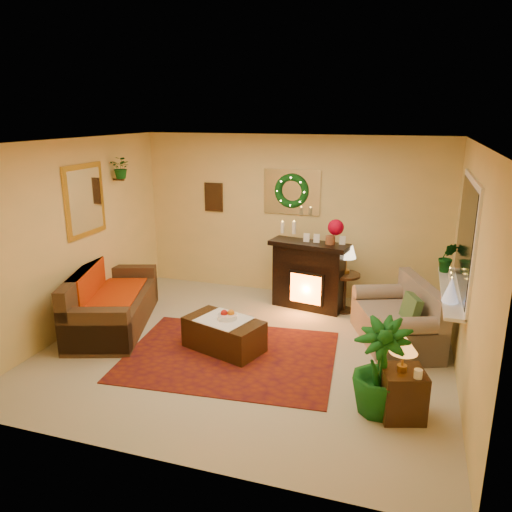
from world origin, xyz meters
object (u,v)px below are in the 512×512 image
(fireplace, at_px, (309,274))
(loveseat, at_px, (397,313))
(coffee_table, at_px, (224,334))
(sofa, at_px, (113,297))
(end_table_square, at_px, (402,392))
(side_table_round, at_px, (344,291))

(fireplace, bearing_deg, loveseat, -22.50)
(fireplace, distance_m, loveseat, 1.61)
(coffee_table, bearing_deg, sofa, -168.99)
(sofa, xyz_separation_m, coffee_table, (1.75, -0.23, -0.22))
(sofa, xyz_separation_m, end_table_square, (3.96, -1.05, -0.16))
(loveseat, height_order, end_table_square, loveseat)
(side_table_round, relative_size, coffee_table, 0.61)
(sofa, distance_m, end_table_square, 4.10)
(coffee_table, bearing_deg, loveseat, 41.19)
(side_table_round, distance_m, end_table_square, 2.74)
(fireplace, distance_m, end_table_square, 2.97)
(side_table_round, bearing_deg, loveseat, -47.87)
(loveseat, distance_m, side_table_round, 1.19)
(side_table_round, bearing_deg, fireplace, -178.20)
(loveseat, bearing_deg, end_table_square, -107.19)
(end_table_square, relative_size, coffee_table, 0.51)
(fireplace, xyz_separation_m, loveseat, (1.35, -0.87, -0.13))
(sofa, xyz_separation_m, side_table_round, (3.02, 1.53, -0.10))
(loveseat, bearing_deg, fireplace, 125.35)
(sofa, relative_size, end_table_square, 3.94)
(loveseat, distance_m, coffee_table, 2.25)
(side_table_round, distance_m, coffee_table, 2.17)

